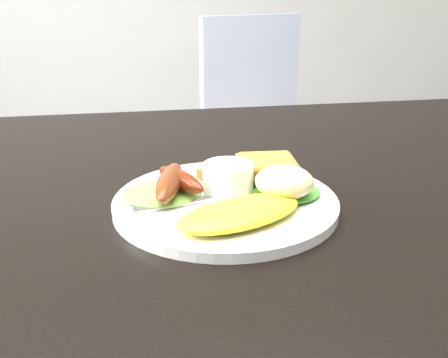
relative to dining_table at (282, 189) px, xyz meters
name	(u,v)px	position (x,y,z in m)	size (l,w,h in m)	color
dining_table	(282,189)	(0.00, 0.00, 0.00)	(1.20, 0.80, 0.04)	black
dining_chair	(260,154)	(0.21, 0.97, -0.28)	(0.36, 0.36, 0.04)	tan
person	(201,103)	(-0.03, 0.65, -0.03)	(0.51, 0.34, 1.41)	navy
plate	(225,203)	(-0.09, -0.09, 0.03)	(0.26, 0.26, 0.01)	white
lettuce_left	(162,193)	(-0.17, -0.07, 0.04)	(0.09, 0.08, 0.01)	olive
lettuce_right	(286,192)	(-0.02, -0.09, 0.04)	(0.08, 0.07, 0.01)	#358F1D
omelette	(240,213)	(-0.09, -0.15, 0.04)	(0.14, 0.07, 0.02)	yellow
sausage_a	(169,182)	(-0.16, -0.08, 0.05)	(0.03, 0.11, 0.03)	#5C2111
sausage_b	(180,179)	(-0.14, -0.07, 0.05)	(0.02, 0.09, 0.02)	#5F2C0B
ramekin	(228,178)	(-0.09, -0.07, 0.05)	(0.06, 0.06, 0.03)	white
toast_a	(233,175)	(-0.07, -0.04, 0.04)	(0.07, 0.07, 0.01)	brown
toast_b	(267,166)	(-0.03, -0.04, 0.05)	(0.07, 0.07, 0.01)	brown
potato_salad	(284,182)	(-0.03, -0.11, 0.06)	(0.07, 0.06, 0.04)	beige
fork	(197,200)	(-0.13, -0.10, 0.03)	(0.15, 0.01, 0.00)	#ADAFB7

